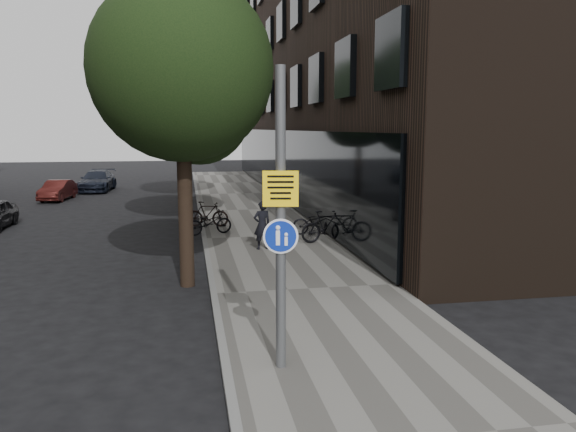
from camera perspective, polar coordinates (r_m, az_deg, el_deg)
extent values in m
plane|color=black|center=(10.48, 4.68, -13.09)|extent=(120.00, 120.00, 0.00)
cube|color=slate|center=(19.95, -2.00, -2.22)|extent=(4.50, 60.00, 0.12)
cube|color=slate|center=(19.76, -8.47, -2.41)|extent=(0.15, 60.00, 0.13)
cube|color=black|center=(33.65, 9.50, 17.51)|extent=(12.00, 40.00, 18.00)
cylinder|color=black|center=(14.07, -10.33, -0.71)|extent=(0.36, 0.36, 3.20)
sphere|color=black|center=(13.94, -10.77, 14.45)|extent=(4.40, 4.40, 4.40)
sphere|color=black|center=(14.69, -9.05, 10.30)|extent=(2.64, 2.64, 2.64)
cylinder|color=black|center=(22.50, -10.34, 2.87)|extent=(0.36, 0.36, 3.20)
sphere|color=black|center=(22.42, -10.61, 12.32)|extent=(5.00, 5.00, 5.00)
sphere|color=black|center=(23.18, -9.52, 9.76)|extent=(3.00, 3.00, 3.00)
cylinder|color=black|center=(31.46, -10.34, 4.57)|extent=(0.36, 0.36, 3.20)
sphere|color=black|center=(31.41, -10.53, 11.31)|extent=(5.00, 5.00, 5.00)
sphere|color=black|center=(32.18, -9.75, 9.49)|extent=(3.00, 3.00, 3.00)
cylinder|color=#595B5E|center=(8.68, -0.75, -0.60)|extent=(0.16, 0.16, 4.73)
cube|color=yellow|center=(8.61, -0.76, 2.85)|extent=(0.54, 0.12, 0.55)
cylinder|color=#0E289D|center=(8.72, -0.75, -1.96)|extent=(0.48, 0.10, 0.48)
cylinder|color=white|center=(8.72, -0.75, -1.96)|extent=(0.54, 0.11, 0.55)
imported|color=black|center=(17.71, -2.65, -0.93)|extent=(0.62, 0.47, 1.54)
imported|color=black|center=(20.21, 2.90, -0.59)|extent=(1.78, 0.69, 0.92)
imported|color=black|center=(18.87, 3.85, -1.04)|extent=(1.86, 0.89, 1.08)
imported|color=black|center=(20.37, -8.00, -0.64)|extent=(1.78, 1.09, 0.88)
imported|color=black|center=(22.01, -8.18, 0.20)|extent=(1.70, 0.83, 0.98)
imported|color=#501916|center=(33.23, -22.36, 2.44)|extent=(1.56, 3.42, 1.09)
imported|color=black|center=(37.23, -18.81, 3.41)|extent=(2.04, 4.51, 1.28)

